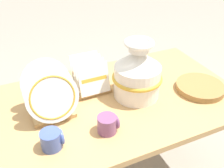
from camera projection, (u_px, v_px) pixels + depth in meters
display_table at (112, 111)px, 1.53m from camera, size 1.48×0.84×0.73m
ceramic_vase at (137, 73)px, 1.45m from camera, size 0.28×0.28×0.34m
dish_rack_round_plates at (51, 98)px, 1.32m from camera, size 0.26×0.23×0.28m
dish_rack_square_plates at (90, 80)px, 1.55m from camera, size 0.22×0.21×0.20m
wicker_charger_stack at (200, 87)px, 1.56m from camera, size 0.28×0.28×0.04m
mug_plum_glaze at (108, 124)px, 1.25m from camera, size 0.10×0.09×0.09m
mug_cobalt_glaze at (52, 140)px, 1.17m from camera, size 0.10×0.09×0.09m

